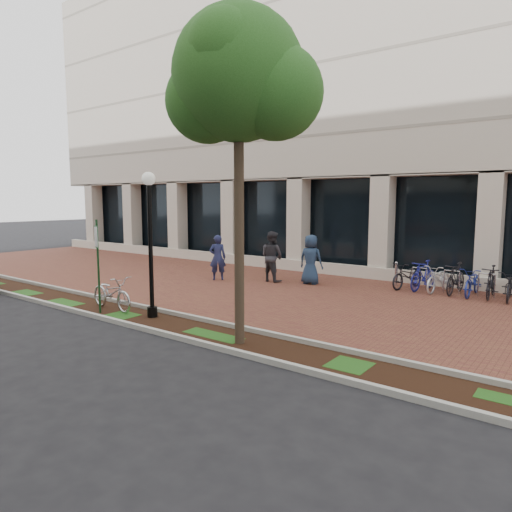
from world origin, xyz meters
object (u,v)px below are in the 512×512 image
Objects in this scene: street_tree at (241,84)px; pedestrian_right at (311,259)px; bollard at (396,273)px; parking_sign at (97,255)px; locked_bicycle at (112,293)px; pedestrian_left at (218,258)px; lamppost at (150,236)px; bike_rack_cluster at (456,280)px; pedestrian_mid at (272,256)px.

pedestrian_right is at bearing 108.45° from street_tree.
bollard is at bearing 87.94° from street_tree.
locked_bicycle is at bearing 117.42° from parking_sign.
pedestrian_right is (2.55, 7.59, -0.73)m from parking_sign.
bollard is at bearing 164.60° from pedestrian_left.
lamppost is 0.94× the size of bike_rack_cluster.
bollard is (0.32, 8.94, -5.19)m from street_tree.
locked_bicycle is 11.35m from bike_rack_cluster.
parking_sign is 1.46× the size of pedestrian_left.
locked_bicycle is (-1.63, -0.13, -1.74)m from lamppost.
pedestrian_right reaches higher than bollard.
locked_bicycle is 2.09× the size of bollard.
pedestrian_left is (-5.89, 5.83, -4.75)m from street_tree.
bollard is at bearing 179.74° from bike_rack_cluster.
locked_bicycle is at bearing 56.43° from pedestrian_left.
bollard is at bearing 66.51° from lamppost.
pedestrian_left is 1.97× the size of bollard.
pedestrian_left reaches higher than bike_rack_cluster.
street_tree is at bearing -92.06° from bollard.
lamppost is at bearing -80.61° from locked_bicycle.
pedestrian_mid is (1.92, 1.07, 0.08)m from pedestrian_left.
pedestrian_right is 2.06× the size of bollard.
street_tree reaches higher than bollard.
pedestrian_right reaches higher than pedestrian_left.
lamppost is 2.04× the size of locked_bicycle.
parking_sign is 1.40× the size of pedestrian_right.
parking_sign is at bearing -176.75° from street_tree.
pedestrian_right is at bearing -149.40° from bollard.
parking_sign is 0.37× the size of street_tree.
lamppost is at bearing -113.49° from bollard.
street_tree reaches higher than bike_rack_cluster.
bike_rack_cluster is (8.40, 2.83, -0.41)m from pedestrian_left.
bike_rack_cluster reaches higher than locked_bicycle.
lamppost is 2.08× the size of pedestrian_right.
pedestrian_right is 5.14m from bike_rack_cluster.
lamppost is 10.38m from bike_rack_cluster.
pedestrian_mid is 1.59m from pedestrian_right.
bike_rack_cluster is (6.48, 1.76, -0.49)m from pedestrian_mid.
pedestrian_mid is (1.08, 6.70, 0.49)m from locked_bicycle.
pedestrian_left is at bearing 114.12° from lamppost.
pedestrian_mid is (-3.97, 6.90, -4.67)m from street_tree.
pedestrian_mid is 2.15× the size of bollard.
pedestrian_mid is (1.01, 7.18, -0.69)m from parking_sign.
parking_sign is 7.28m from pedestrian_mid.
street_tree reaches higher than locked_bicycle.
street_tree is at bearing 126.74° from pedestrian_mid.
bollard is 0.22× the size of bike_rack_cluster.
pedestrian_mid reaches higher than bollard.
pedestrian_mid is (-0.55, 6.57, -1.25)m from lamppost.
bollard is (6.21, 3.11, -0.44)m from pedestrian_left.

